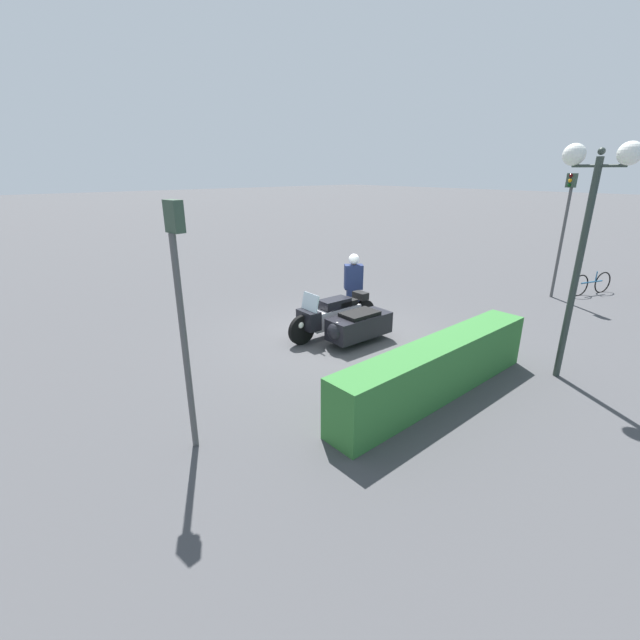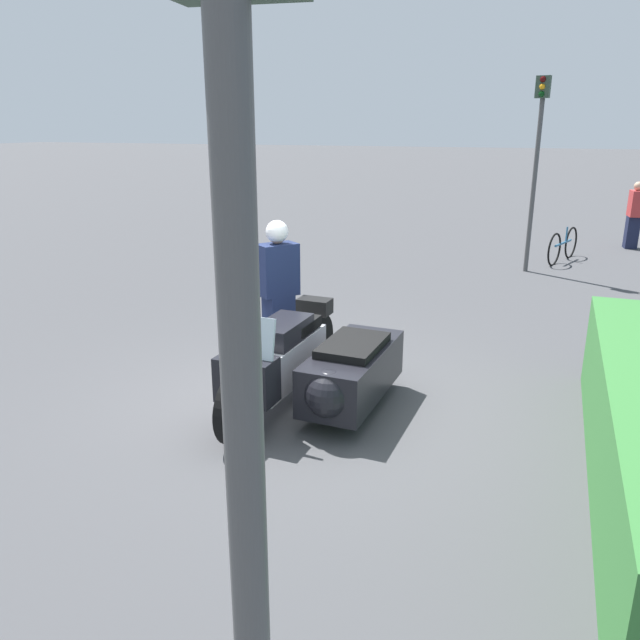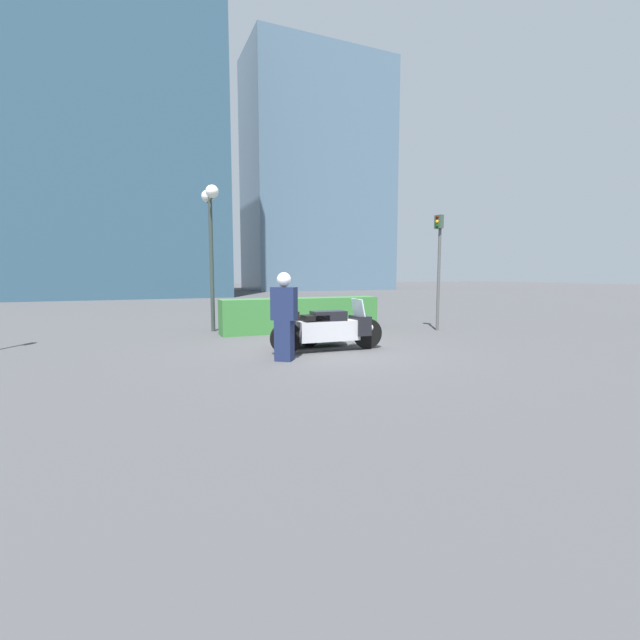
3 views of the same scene
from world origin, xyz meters
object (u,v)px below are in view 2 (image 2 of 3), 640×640
at_px(traffic_light_far, 537,148).
at_px(pedestrian_bystander, 634,215).
at_px(bicycle_parked, 563,246).
at_px(police_motorcycle, 317,366).
at_px(traffic_light_near, 247,403).
at_px(officer_rider, 278,286).

relative_size(traffic_light_far, pedestrian_bystander, 2.36).
bearing_deg(bicycle_parked, police_motorcycle, 3.78).
relative_size(traffic_light_near, pedestrian_bystander, 2.21).
bearing_deg(traffic_light_near, bicycle_parked, -10.87).
relative_size(traffic_light_near, traffic_light_far, 0.93).
height_order(police_motorcycle, traffic_light_near, traffic_light_near).
xyz_separation_m(traffic_light_far, bicycle_parked, (-1.32, 0.70, -2.10)).
bearing_deg(pedestrian_bystander, traffic_light_far, -129.93).
bearing_deg(officer_rider, traffic_light_far, -76.21).
relative_size(officer_rider, traffic_light_far, 0.47).
bearing_deg(traffic_light_far, bicycle_parked, 162.86).
height_order(police_motorcycle, bicycle_parked, police_motorcycle).
distance_m(traffic_light_far, bicycle_parked, 2.57).
bearing_deg(pedestrian_bystander, police_motorcycle, -117.04).
xyz_separation_m(officer_rider, bicycle_parked, (-7.57, 3.43, -0.59)).
bearing_deg(pedestrian_bystander, traffic_light_near, -106.08).
xyz_separation_m(police_motorcycle, officer_rider, (-1.29, -1.01, 0.46)).
relative_size(officer_rider, pedestrian_bystander, 1.11).
xyz_separation_m(officer_rider, traffic_light_near, (5.84, 2.57, 1.37)).
xyz_separation_m(traffic_light_near, traffic_light_far, (-12.09, 0.16, 0.14)).
bearing_deg(traffic_light_far, police_motorcycle, -2.05).
xyz_separation_m(traffic_light_far, pedestrian_bystander, (-3.52, 2.25, -1.65)).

